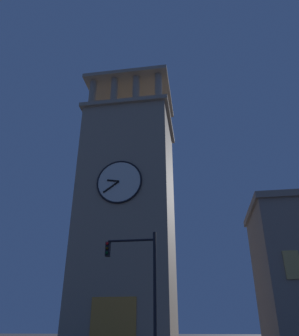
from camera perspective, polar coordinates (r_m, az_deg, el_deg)
clocktower at (r=29.65m, az=-3.73°, el=-8.57°), size 8.37×8.21×26.89m
traffic_signal_near at (r=17.22m, az=-1.68°, el=-18.82°), size 2.69×0.41×6.61m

